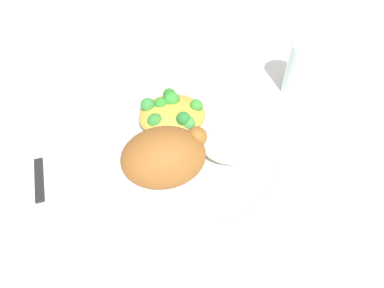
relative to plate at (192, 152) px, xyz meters
name	(u,v)px	position (x,y,z in m)	size (l,w,h in m)	color
ground_plane	(192,157)	(0.00, 0.00, -0.01)	(2.00, 2.00, 0.00)	silver
plate	(192,152)	(0.00, 0.00, 0.00)	(0.27, 0.27, 0.02)	white
roasted_chicken	(164,157)	(-0.05, -0.04, 0.05)	(0.12, 0.09, 0.08)	brown
rice_pile	(236,142)	(0.06, -0.01, 0.03)	(0.10, 0.08, 0.03)	silver
mac_cheese_with_broccoli	(172,114)	(-0.02, 0.06, 0.03)	(0.10, 0.09, 0.04)	gold
fork	(77,156)	(-0.17, 0.03, -0.01)	(0.03, 0.14, 0.01)	silver
knife	(38,157)	(-0.23, 0.04, -0.01)	(0.04, 0.19, 0.01)	black
water_glass	(303,69)	(0.22, 0.11, 0.04)	(0.06, 0.06, 0.10)	silver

